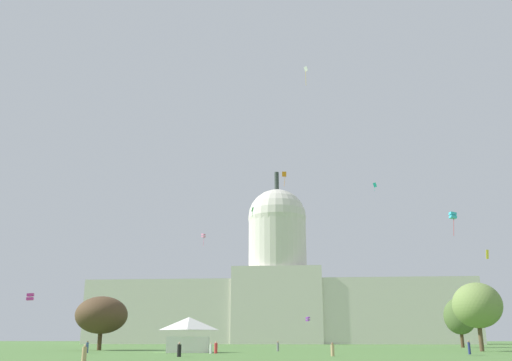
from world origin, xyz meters
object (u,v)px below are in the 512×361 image
kite_green_mid (253,210)px  kite_violet_low (308,319)px  tree_east_far (477,305)px  person_denim_aisle_center (87,347)px  kite_yellow_low (487,254)px  kite_cyan_mid (453,216)px  kite_white_high (306,71)px  kite_pink_mid (203,236)px  person_tan_near_tent (333,350)px  tree_east_mid (460,316)px  capitol_building (278,294)px  tree_west_near (102,315)px  person_grey_front_left (278,347)px  person_black_front_right (179,350)px  person_white_mid_right (211,349)px  person_navy_lawn_far_left (469,348)px  person_tan_back_left (84,355)px  kite_magenta_low (30,297)px  kite_orange_high (284,175)px  event_tent (189,334)px  person_red_deep_crowd (216,348)px  kite_turquoise_high (375,185)px

kite_green_mid → kite_violet_low: size_ratio=1.66×
tree_east_far → person_denim_aisle_center: bearing=-165.8°
kite_green_mid → kite_yellow_low: size_ratio=1.72×
kite_cyan_mid → kite_white_high: kite_white_high is taller
tree_east_far → kite_pink_mid: 50.77m
person_tan_near_tent → person_denim_aisle_center: person_denim_aisle_center is taller
tree_east_mid → person_denim_aisle_center: size_ratio=6.68×
tree_east_mid → capitol_building: bearing=120.8°
kite_yellow_low → kite_green_mid: bearing=125.2°
tree_east_far → tree_west_near: bearing=177.7°
person_grey_front_left → person_black_front_right: bearing=96.1°
tree_east_far → person_black_front_right: tree_east_far is taller
tree_west_near → person_denim_aisle_center: 19.57m
person_white_mid_right → person_navy_lawn_far_left: person_navy_lawn_far_left is taller
person_tan_back_left → kite_green_mid: size_ratio=0.60×
tree_west_near → person_tan_back_left: 54.79m
kite_violet_low → person_tan_near_tent: bearing=139.2°
person_white_mid_right → kite_magenta_low: kite_magenta_low is taller
capitol_building → kite_magenta_low: size_ratio=121.66×
tree_west_near → person_grey_front_left: (32.56, -4.63, -5.43)m
person_denim_aisle_center → kite_white_high: kite_white_high is taller
tree_east_mid → person_white_mid_right: bearing=-130.4°
person_grey_front_left → kite_orange_high: (0.77, 19.90, 35.86)m
kite_cyan_mid → kite_magenta_low: bearing=96.4°
kite_cyan_mid → event_tent: bearing=98.8°
tree_east_mid → kite_orange_high: size_ratio=3.33×
kite_green_mid → capitol_building: bearing=-125.4°
tree_west_near → kite_violet_low: (37.80, 92.30, 2.22)m
kite_violet_low → person_red_deep_crowd: bearing=131.1°
kite_turquoise_high → kite_orange_high: bearing=134.0°
tree_east_far → kite_pink_mid: kite_pink_mid is taller
capitol_building → kite_white_high: capitol_building is taller
tree_west_near → kite_pink_mid: size_ratio=5.36×
event_tent → person_tan_near_tent: size_ratio=4.54×
kite_turquoise_high → kite_violet_low: bearing=21.6°
tree_east_far → kite_orange_high: size_ratio=3.28×
capitol_building → kite_orange_high: 103.29m
kite_orange_high → person_white_mid_right: bearing=114.2°
person_tan_back_left → kite_cyan_mid: (46.75, 52.11, 22.99)m
kite_cyan_mid → kite_orange_high: (-31.30, 14.67, 12.92)m
tree_east_far → kite_turquoise_high: size_ratio=4.16×
kite_orange_high → event_tent: bearing=103.8°
person_tan_back_left → kite_orange_high: size_ratio=0.45×
kite_violet_low → tree_east_mid: bearing=171.3°
kite_turquoise_high → person_grey_front_left: bearing=140.3°
tree_east_mid → kite_violet_low: tree_east_mid is taller
capitol_building → kite_white_high: (12.10, -110.87, 38.25)m
kite_green_mid → kite_yellow_low: (41.53, -47.90, -18.97)m
person_denim_aisle_center → kite_cyan_mid: 66.63m
tree_east_far → person_tan_near_tent: 38.85m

